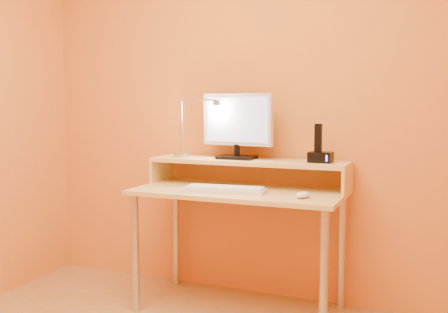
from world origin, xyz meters
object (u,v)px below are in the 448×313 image
at_px(monitor_panel, 238,120).
at_px(remote_control, 194,188).
at_px(mouse, 303,195).
at_px(lamp_base, 182,155).
at_px(keyboard, 225,190).
at_px(phone_dock, 321,157).

xyz_separation_m(monitor_panel, remote_control, (-0.16, -0.27, -0.39)).
bearing_deg(mouse, remote_control, -165.12).
bearing_deg(mouse, lamp_base, 179.87).
relative_size(mouse, remote_control, 0.53).
bearing_deg(keyboard, lamp_base, 141.68).
xyz_separation_m(mouse, remote_control, (-0.64, 0.02, -0.01)).
relative_size(lamp_base, phone_dock, 0.77).
height_order(monitor_panel, keyboard, monitor_panel).
bearing_deg(remote_control, phone_dock, 30.29).
distance_m(lamp_base, mouse, 0.89).
distance_m(monitor_panel, phone_dock, 0.55).
height_order(mouse, remote_control, mouse).
bearing_deg(monitor_panel, keyboard, -76.53).
bearing_deg(lamp_base, phone_dock, 1.98).
bearing_deg(phone_dock, remote_control, -156.61).
distance_m(lamp_base, phone_dock, 0.87).
bearing_deg(monitor_panel, mouse, -24.61).
bearing_deg(remote_control, lamp_base, 139.13).
relative_size(lamp_base, remote_control, 0.52).
height_order(keyboard, remote_control, keyboard).
xyz_separation_m(keyboard, mouse, (0.45, -0.02, 0.01)).
height_order(monitor_panel, mouse, monitor_panel).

